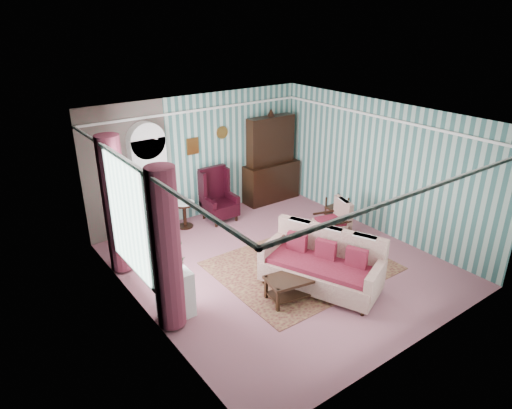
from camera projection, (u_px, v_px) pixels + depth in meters
floor at (280, 264)px, 8.98m from camera, size 6.00×6.00×0.00m
room_shell at (248, 172)px, 7.98m from camera, size 5.53×6.02×2.91m
bookcase at (151, 184)px, 9.91m from camera, size 0.80×0.28×2.24m
dresser_hutch at (272, 157)px, 11.56m from camera, size 1.50×0.56×2.36m
wingback_left at (149, 214)px, 9.68m from camera, size 0.76×0.80×1.25m
wingback_right at (219, 195)px, 10.63m from camera, size 0.76×0.80×1.25m
seated_woman at (150, 215)px, 9.70m from camera, size 0.44×0.40×1.18m
round_side_table at (185, 215)px, 10.41m from camera, size 0.50×0.50×0.60m
nest_table at (337, 207)px, 10.88m from camera, size 0.45×0.38×0.54m
plant_stand at (175, 296)px, 7.30m from camera, size 0.55×0.35×0.80m
rug at (301, 266)px, 8.92m from camera, size 3.20×2.60×0.01m
sofa at (321, 262)px, 8.02m from camera, size 1.85×2.37×1.06m
floral_armchair at (332, 216)px, 9.80m from camera, size 1.00×0.92×1.08m
coffee_table at (292, 288)px, 7.83m from camera, size 0.96×0.68×0.44m
potted_plant_a at (174, 268)px, 6.96m from camera, size 0.40×0.37×0.37m
potted_plant_b at (175, 257)px, 7.14m from camera, size 0.28×0.23×0.52m
potted_plant_c at (166, 264)px, 7.09m from camera, size 0.25×0.25×0.36m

